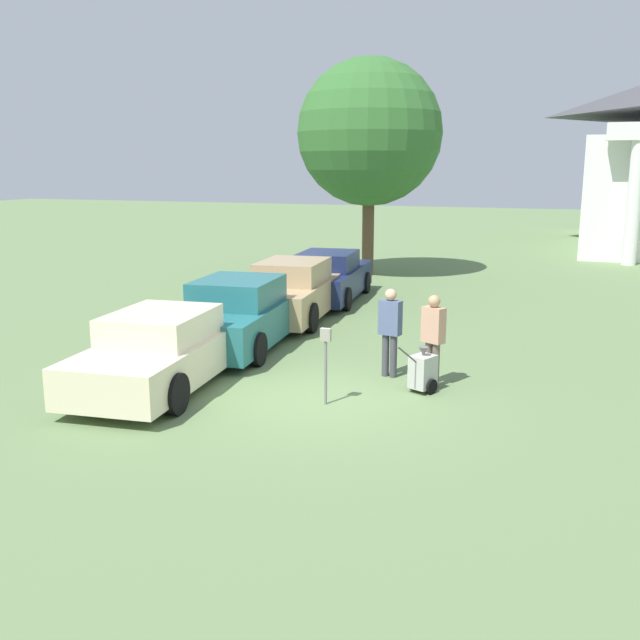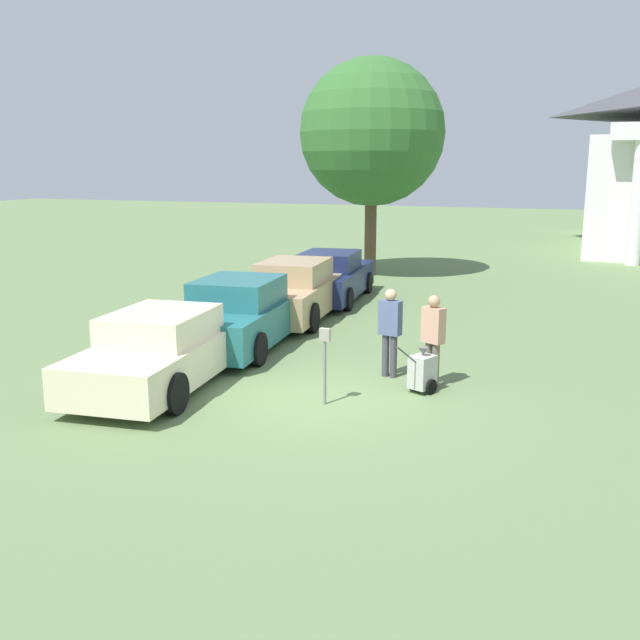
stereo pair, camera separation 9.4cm
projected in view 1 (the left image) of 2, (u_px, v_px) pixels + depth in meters
The scene contains 10 objects.
ground_plane at pixel (320, 399), 12.59m from camera, with size 120.00×120.00×0.00m, color #607A4C.
parked_car_cream at pixel (166, 350), 13.34m from camera, with size 2.37×5.10×1.43m.
parked_car_teal at pixel (241, 315), 16.19m from camera, with size 2.41×5.06×1.58m.
parked_car_tan at pixel (295, 291), 19.16m from camera, with size 2.37×5.32×1.58m.
parked_car_navy at pixel (329, 278), 21.72m from camera, with size 2.29×4.95×1.50m.
parking_meter at pixel (326, 352), 12.15m from camera, with size 0.18×0.09×1.35m.
person_worker at pixel (390, 327), 13.75m from camera, with size 0.45×0.30×1.74m.
person_supervisor at pixel (433, 335), 13.18m from camera, with size 0.47×0.39×1.73m.
equipment_cart at pixel (423, 371), 12.94m from camera, with size 0.59×0.98×1.00m.
shade_tree at pixel (369, 133), 25.76m from camera, with size 5.28×5.28×7.85m.
Camera 1 is at (4.15, -11.26, 4.06)m, focal length 40.00 mm.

